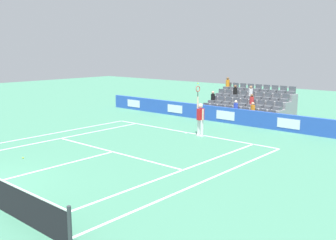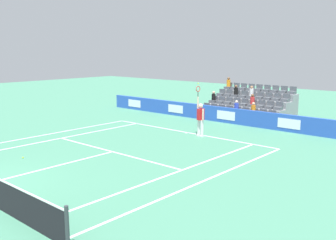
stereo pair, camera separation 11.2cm
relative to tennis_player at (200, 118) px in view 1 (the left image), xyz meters
name	(u,v)px [view 1 (the left image)]	position (x,y,z in m)	size (l,w,h in m)	color
line_baseline	(187,133)	(1.09, -0.29, -0.99)	(10.97, 0.10, 0.01)	white
line_service	(113,152)	(1.09, 5.20, -0.99)	(8.23, 0.10, 0.01)	white
line_centre_service	(51,168)	(1.09, 8.40, -0.99)	(0.10, 6.40, 0.01)	white
line_singles_sideline_left	(53,140)	(5.20, 5.66, -0.99)	(0.10, 11.89, 0.01)	white
line_singles_sideline_right	(175,173)	(-3.03, 5.66, -0.99)	(0.10, 11.89, 0.01)	white
line_doubles_sideline_left	(39,136)	(6.57, 5.66, -0.99)	(0.10, 11.89, 0.01)	white
line_doubles_sideline_right	(205,181)	(-4.40, 5.66, -0.99)	(0.10, 11.89, 0.01)	white
line_centre_mark	(186,133)	(1.09, -0.19, -0.99)	(0.10, 0.20, 0.01)	white
sponsor_barrier	(226,115)	(1.09, -4.25, -0.50)	(20.90, 0.22, 0.98)	blue
tennis_player	(200,118)	(0.00, 0.00, 0.00)	(0.52, 0.39, 2.85)	white
stadium_stand	(249,107)	(1.09, -7.19, -0.31)	(5.58, 3.80, 2.58)	gray
loose_tennis_ball	(23,158)	(3.12, 8.45, -0.96)	(0.07, 0.07, 0.07)	#D1E533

